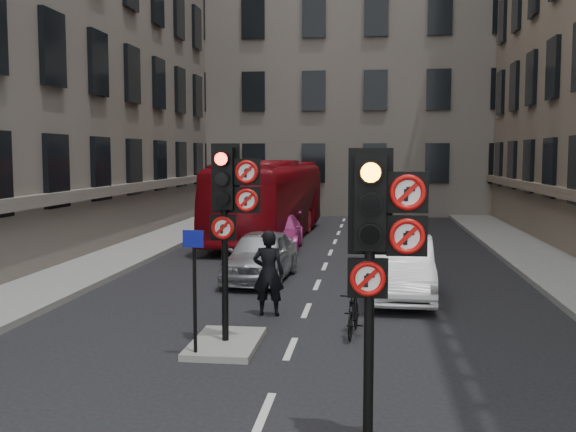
% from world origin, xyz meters
% --- Properties ---
extents(pavement_left, '(3.00, 50.00, 0.16)m').
position_xyz_m(pavement_left, '(-7.20, 12.00, 0.08)').
color(pavement_left, gray).
rests_on(pavement_left, ground).
extents(centre_island, '(1.20, 2.00, 0.12)m').
position_xyz_m(centre_island, '(-1.20, 5.00, 0.06)').
color(centre_island, gray).
rests_on(centre_island, ground).
extents(building_far, '(30.00, 14.00, 20.00)m').
position_xyz_m(building_far, '(0.00, 38.00, 10.00)').
color(building_far, slate).
rests_on(building_far, ground).
extents(signal_near, '(0.91, 0.40, 3.58)m').
position_xyz_m(signal_near, '(1.49, 0.99, 2.58)').
color(signal_near, black).
rests_on(signal_near, ground).
extents(signal_far, '(0.91, 0.40, 3.58)m').
position_xyz_m(signal_far, '(-1.11, 4.99, 2.70)').
color(signal_far, black).
rests_on(signal_far, centre_island).
extents(car_silver, '(1.84, 4.15, 1.39)m').
position_xyz_m(car_silver, '(-1.62, 11.52, 0.69)').
color(car_silver, '#ACAFB4').
rests_on(car_silver, ground).
extents(car_white, '(1.65, 4.53, 1.48)m').
position_xyz_m(car_white, '(2.12, 9.71, 0.74)').
color(car_white, silver).
rests_on(car_white, ground).
extents(car_pink, '(2.02, 4.58, 1.31)m').
position_xyz_m(car_pink, '(-2.00, 17.35, 0.65)').
color(car_pink, '#C93B92').
rests_on(car_pink, ground).
extents(bus_red, '(3.34, 11.80, 3.25)m').
position_xyz_m(bus_red, '(-2.73, 20.55, 1.63)').
color(bus_red, maroon).
rests_on(bus_red, ground).
extents(motorcycle, '(0.56, 1.52, 0.90)m').
position_xyz_m(motorcycle, '(1.09, 6.09, 0.45)').
color(motorcycle, black).
rests_on(motorcycle, ground).
extents(motorcyclist, '(0.69, 0.46, 1.87)m').
position_xyz_m(motorcyclist, '(-0.78, 7.46, 0.93)').
color(motorcyclist, black).
rests_on(motorcyclist, ground).
extents(info_sign, '(0.36, 0.12, 2.11)m').
position_xyz_m(info_sign, '(-1.55, 4.18, 1.48)').
color(info_sign, black).
rests_on(info_sign, centre_island).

